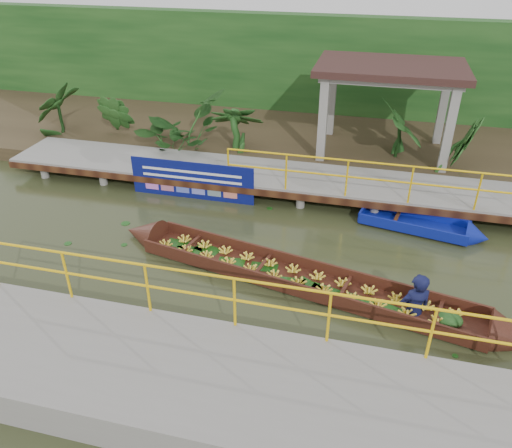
# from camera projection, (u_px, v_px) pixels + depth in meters

# --- Properties ---
(ground) EXTENTS (80.00, 80.00, 0.00)m
(ground) POSITION_uv_depth(u_px,v_px,m) (239.00, 255.00, 11.76)
(ground) COLOR #2C3219
(ground) RESTS_ON ground
(land_strip) EXTENTS (30.00, 8.00, 0.45)m
(land_strip) POSITION_uv_depth(u_px,v_px,m) (295.00, 137.00, 17.92)
(land_strip) COLOR #312818
(land_strip) RESTS_ON ground
(far_dock) EXTENTS (16.00, 2.06, 1.66)m
(far_dock) POSITION_uv_depth(u_px,v_px,m) (271.00, 177.00, 14.38)
(far_dock) COLOR gray
(far_dock) RESTS_ON ground
(near_dock) EXTENTS (18.00, 2.40, 1.73)m
(near_dock) POSITION_uv_depth(u_px,v_px,m) (228.00, 391.00, 7.89)
(near_dock) COLOR gray
(near_dock) RESTS_ON ground
(pavilion) EXTENTS (4.40, 3.00, 3.00)m
(pavilion) POSITION_uv_depth(u_px,v_px,m) (390.00, 77.00, 14.98)
(pavilion) COLOR gray
(pavilion) RESTS_ON ground
(foliage_backdrop) EXTENTS (30.00, 0.80, 4.00)m
(foliage_backdrop) POSITION_uv_depth(u_px,v_px,m) (309.00, 70.00, 19.12)
(foliage_backdrop) COLOR #133B13
(foliage_backdrop) RESTS_ON ground
(vendor_boat) EXTENTS (9.34, 2.83, 2.22)m
(vendor_boat) POSITION_uv_depth(u_px,v_px,m) (321.00, 279.00, 10.50)
(vendor_boat) COLOR #32170D
(vendor_boat) RESTS_ON ground
(moored_blue_boat) EXTENTS (3.23, 1.39, 0.75)m
(moored_blue_boat) POSITION_uv_depth(u_px,v_px,m) (444.00, 231.00, 12.46)
(moored_blue_boat) COLOR navy
(moored_blue_boat) RESTS_ON ground
(blue_banner) EXTENTS (3.59, 0.04, 1.12)m
(blue_banner) POSITION_uv_depth(u_px,v_px,m) (192.00, 181.00, 13.98)
(blue_banner) COLOR navy
(blue_banner) RESTS_ON ground
(tropical_plants) EXTENTS (14.41, 1.41, 1.76)m
(tropical_plants) POSITION_uv_depth(u_px,v_px,m) (230.00, 123.00, 15.89)
(tropical_plants) COLOR #133B13
(tropical_plants) RESTS_ON ground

